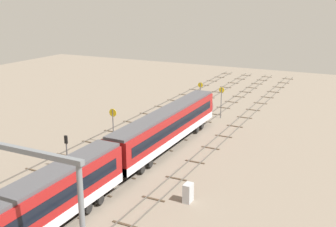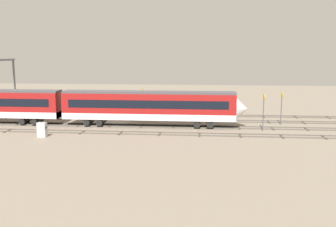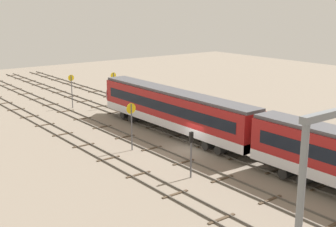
{
  "view_description": "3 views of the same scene",
  "coord_description": "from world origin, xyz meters",
  "px_view_note": "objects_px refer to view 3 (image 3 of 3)",
  "views": [
    {
      "loc": [
        -38.44,
        -24.32,
        18.43
      ],
      "look_at": [
        8.22,
        -1.16,
        3.6
      ],
      "focal_mm": 44.05,
      "sensor_mm": 36.0,
      "label": 1
    },
    {
      "loc": [
        13.23,
        -54.2,
        10.17
      ],
      "look_at": [
        8.13,
        -2.28,
        1.84
      ],
      "focal_mm": 40.5,
      "sensor_mm": 36.0,
      "label": 2
    },
    {
      "loc": [
        -32.09,
        26.9,
        14.05
      ],
      "look_at": [
        4.81,
        -1.33,
        2.63
      ],
      "focal_mm": 47.44,
      "sensor_mm": 36.0,
      "label": 3
    }
  ],
  "objects_px": {
    "speed_sign_far_trackside": "(114,85)",
    "speed_sign_near_foreground": "(131,119)",
    "signal_light_trackside_approach": "(191,148)",
    "relay_cabinet": "(308,138)",
    "speed_sign_mid_trackside": "(72,87)"
  },
  "relations": [
    {
      "from": "signal_light_trackside_approach",
      "to": "relay_cabinet",
      "type": "distance_m",
      "value": 14.98
    },
    {
      "from": "relay_cabinet",
      "to": "speed_sign_mid_trackside",
      "type": "bearing_deg",
      "value": 20.17
    },
    {
      "from": "speed_sign_mid_trackside",
      "to": "signal_light_trackside_approach",
      "type": "distance_m",
      "value": 30.03
    },
    {
      "from": "speed_sign_far_trackside",
      "to": "relay_cabinet",
      "type": "relative_size",
      "value": 2.73
    },
    {
      "from": "speed_sign_mid_trackside",
      "to": "relay_cabinet",
      "type": "height_order",
      "value": "speed_sign_mid_trackside"
    },
    {
      "from": "speed_sign_far_trackside",
      "to": "speed_sign_near_foreground",
      "type": "bearing_deg",
      "value": 154.45
    },
    {
      "from": "speed_sign_mid_trackside",
      "to": "signal_light_trackside_approach",
      "type": "height_order",
      "value": "speed_sign_mid_trackside"
    },
    {
      "from": "signal_light_trackside_approach",
      "to": "relay_cabinet",
      "type": "bearing_deg",
      "value": -93.41
    },
    {
      "from": "speed_sign_far_trackside",
      "to": "signal_light_trackside_approach",
      "type": "relative_size",
      "value": 1.24
    },
    {
      "from": "speed_sign_mid_trackside",
      "to": "speed_sign_near_foreground",
      "type": "bearing_deg",
      "value": 170.31
    },
    {
      "from": "speed_sign_near_foreground",
      "to": "relay_cabinet",
      "type": "height_order",
      "value": "speed_sign_near_foreground"
    },
    {
      "from": "speed_sign_mid_trackside",
      "to": "speed_sign_far_trackside",
      "type": "xyz_separation_m",
      "value": [
        -3.25,
        -4.83,
        0.14
      ]
    },
    {
      "from": "speed_sign_near_foreground",
      "to": "speed_sign_far_trackside",
      "type": "bearing_deg",
      "value": -25.55
    },
    {
      "from": "signal_light_trackside_approach",
      "to": "speed_sign_far_trackside",
      "type": "bearing_deg",
      "value": -17.55
    },
    {
      "from": "speed_sign_mid_trackside",
      "to": "speed_sign_far_trackside",
      "type": "height_order",
      "value": "speed_sign_far_trackside"
    }
  ]
}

